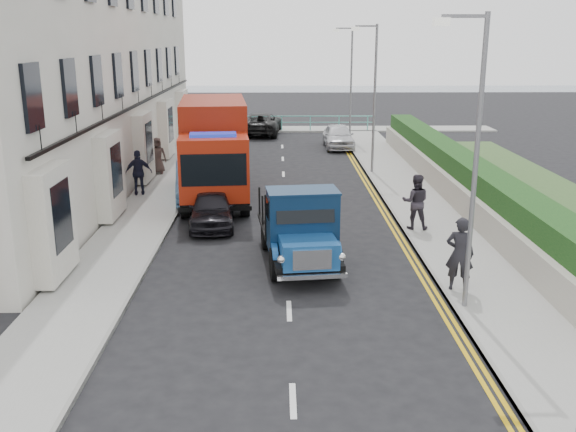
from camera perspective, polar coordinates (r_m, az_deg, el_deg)
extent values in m
plane|color=black|center=(17.69, -0.01, -5.78)|extent=(120.00, 120.00, 0.00)
cube|color=gray|center=(26.72, -11.54, 1.51)|extent=(2.40, 38.00, 0.12)
cube|color=gray|center=(26.84, 11.08, 1.60)|extent=(2.60, 38.00, 0.12)
cube|color=gray|center=(45.91, -0.58, 7.72)|extent=(30.00, 2.50, 0.12)
plane|color=slate|center=(76.73, -0.72, 10.93)|extent=(120.00, 120.00, 0.00)
cube|color=silver|center=(30.87, -19.08, 15.89)|extent=(6.00, 30.00, 14.00)
cube|color=black|center=(30.22, -12.73, 9.89)|extent=(0.12, 28.00, 0.10)
cube|color=#B2AD9E|center=(27.02, 13.83, 2.60)|extent=(0.30, 28.00, 1.00)
cube|color=#123813|center=(27.12, 15.32, 3.41)|extent=(1.20, 28.00, 1.70)
cube|color=#59B2A5|center=(44.98, -0.58, 8.86)|extent=(13.00, 0.08, 0.06)
cube|color=#59B2A5|center=(45.03, -0.57, 8.32)|extent=(13.00, 0.06, 0.05)
cylinder|color=slate|center=(15.45, 16.31, 3.93)|extent=(0.12, 0.12, 7.00)
cube|color=slate|center=(15.02, 15.44, 16.76)|extent=(1.00, 0.08, 0.08)
cube|color=beige|center=(14.89, 13.48, 16.44)|extent=(0.35, 0.18, 0.18)
cylinder|color=slate|center=(30.94, 7.69, 10.08)|extent=(0.12, 0.12, 7.00)
cube|color=slate|center=(30.72, 6.97, 16.42)|extent=(1.00, 0.08, 0.08)
cube|color=beige|center=(30.66, 6.00, 16.22)|extent=(0.35, 0.18, 0.18)
cylinder|color=slate|center=(40.82, 5.62, 11.50)|extent=(0.12, 0.12, 7.00)
cube|color=slate|center=(40.66, 5.03, 16.29)|extent=(1.00, 0.08, 0.08)
cube|color=beige|center=(40.61, 4.29, 16.14)|extent=(0.35, 0.18, 0.18)
cylinder|color=black|center=(17.57, -1.16, -4.33)|extent=(0.35, 0.95, 0.93)
cylinder|color=black|center=(17.81, 4.29, -4.09)|extent=(0.35, 0.95, 0.93)
cylinder|color=black|center=(20.11, -1.97, -1.70)|extent=(0.35, 0.95, 0.93)
cylinder|color=black|center=(20.33, 2.80, -1.52)|extent=(0.35, 0.95, 0.93)
cube|color=black|center=(18.89, 0.97, -2.44)|extent=(2.33, 4.80, 0.17)
cube|color=#1A4D8E|center=(17.10, 1.81, -3.19)|extent=(1.62, 1.41, 0.69)
cube|color=silver|center=(16.50, 2.16, -3.91)|extent=(1.01, 0.19, 0.53)
cube|color=#0B2240|center=(17.98, 1.28, -0.39)|extent=(2.04, 1.36, 1.69)
cube|color=black|center=(19.91, 0.50, -0.80)|extent=(2.31, 2.90, 0.12)
cylinder|color=black|center=(23.84, -9.11, 1.17)|extent=(0.44, 1.17, 1.14)
cylinder|color=black|center=(23.82, -3.88, 1.33)|extent=(0.44, 1.17, 1.14)
cylinder|color=black|center=(26.96, -8.81, 2.89)|extent=(0.44, 1.17, 1.14)
cylinder|color=black|center=(26.95, -4.18, 3.03)|extent=(0.44, 1.17, 1.14)
cylinder|color=black|center=(29.19, -8.64, 3.88)|extent=(0.44, 1.17, 1.14)
cylinder|color=black|center=(29.18, -4.35, 4.01)|extent=(0.44, 1.17, 1.14)
cube|color=black|center=(26.38, -6.51, 3.15)|extent=(3.05, 7.45, 0.26)
cube|color=#971E0B|center=(23.51, -6.59, 4.31)|extent=(2.66, 2.19, 2.28)
cube|color=black|center=(22.56, -6.61, 4.09)|extent=(2.28, 0.30, 1.14)
cube|color=maroon|center=(27.21, -6.61, 6.98)|extent=(3.09, 5.61, 3.11)
imported|color=black|center=(22.71, -6.80, 0.72)|extent=(1.80, 3.89, 1.29)
imported|color=#588ABC|center=(26.57, -8.12, 3.16)|extent=(2.21, 4.84, 1.54)
imported|color=#B2B1B6|center=(33.30, -6.69, 5.81)|extent=(2.70, 5.64, 1.59)
imported|color=black|center=(43.85, -2.39, 8.22)|extent=(2.86, 5.48, 1.47)
imported|color=silver|center=(38.55, 4.49, 7.09)|extent=(1.72, 4.16, 1.41)
imported|color=black|center=(17.05, 15.02, -3.27)|extent=(0.82, 0.66, 1.95)
imported|color=#2D2831|center=(22.14, 11.27, 1.26)|extent=(1.02, 0.86, 1.89)
imported|color=black|center=(27.15, -13.13, 3.78)|extent=(1.16, 0.66, 1.85)
imported|color=#3D2F2C|center=(31.21, -11.54, 5.28)|extent=(0.90, 0.65, 1.73)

